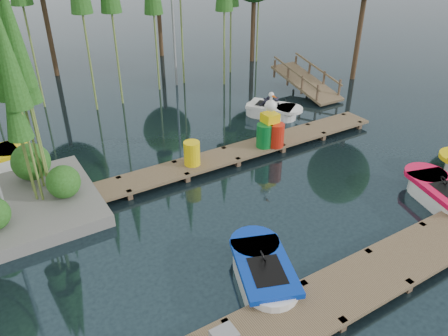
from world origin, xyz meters
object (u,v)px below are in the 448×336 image
boat_blue (263,273)px  drum_cluster (271,129)px  boat_red (442,195)px  yellow_barrel (192,153)px

boat_blue → drum_cluster: drum_cluster is taller
boat_red → yellow_barrel: size_ratio=3.70×
yellow_barrel → drum_cluster: 3.24m
yellow_barrel → drum_cluster: size_ratio=0.41×
drum_cluster → yellow_barrel: bearing=177.3°
boat_blue → drum_cluster: (4.26, 5.43, 0.63)m
boat_red → yellow_barrel: 8.06m
drum_cluster → boat_red: bearing=-66.2°
boat_red → drum_cluster: (-2.45, 5.56, 0.62)m
yellow_barrel → drum_cluster: bearing=-2.7°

